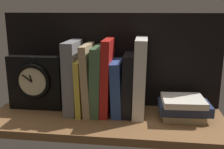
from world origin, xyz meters
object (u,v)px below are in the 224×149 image
(book_black_skeptic, at_px, (128,84))
(book_stack_side, at_px, (183,108))
(book_white_catcher, at_px, (140,77))
(book_blue_modern, at_px, (117,87))
(framed_clock, at_px, (35,82))
(book_green_romantic, at_px, (98,80))
(book_red_requiem, at_px, (108,77))
(book_gray_chess, at_px, (73,77))
(book_yellow_seinlanguage, at_px, (82,85))
(book_tan_shortstories, at_px, (89,79))

(book_black_skeptic, xyz_separation_m, book_stack_side, (0.18, -0.02, -0.07))
(book_white_catcher, xyz_separation_m, book_stack_side, (0.15, -0.02, -0.09))
(book_blue_modern, relative_size, framed_clock, 0.95)
(book_green_romantic, relative_size, book_blue_modern, 1.26)
(book_green_romantic, distance_m, book_red_requiem, 0.04)
(book_black_skeptic, distance_m, framed_clock, 0.33)
(book_blue_modern, bearing_deg, book_gray_chess, 180.00)
(book_red_requiem, height_order, book_stack_side, book_red_requiem)
(book_gray_chess, relative_size, book_red_requiem, 0.97)
(book_yellow_seinlanguage, distance_m, book_stack_side, 0.35)
(book_white_catcher, bearing_deg, book_red_requiem, 180.00)
(book_red_requiem, xyz_separation_m, book_black_skeptic, (0.07, 0.00, -0.02))
(framed_clock, bearing_deg, book_yellow_seinlanguage, -0.92)
(book_white_catcher, bearing_deg, book_gray_chess, 180.00)
(book_tan_shortstories, bearing_deg, book_stack_side, -3.75)
(book_green_romantic, distance_m, book_stack_side, 0.30)
(book_gray_chess, xyz_separation_m, book_green_romantic, (0.09, 0.00, -0.01))
(book_black_skeptic, relative_size, framed_clock, 1.08)
(book_blue_modern, bearing_deg, book_red_requiem, 180.00)
(book_gray_chess, bearing_deg, book_green_romantic, 0.00)
(book_yellow_seinlanguage, distance_m, book_black_skeptic, 0.16)
(book_tan_shortstories, relative_size, book_green_romantic, 1.03)
(book_blue_modern, bearing_deg, book_black_skeptic, 0.00)
(book_red_requiem, xyz_separation_m, framed_clock, (-0.26, 0.00, -0.03))
(book_green_romantic, height_order, framed_clock, book_green_romantic)
(book_red_requiem, bearing_deg, book_blue_modern, 0.00)
(book_tan_shortstories, xyz_separation_m, book_stack_side, (0.32, -0.02, -0.08))
(book_yellow_seinlanguage, relative_size, book_red_requiem, 0.73)
(book_white_catcher, bearing_deg, book_yellow_seinlanguage, 180.00)
(book_gray_chess, height_order, book_green_romantic, book_gray_chess)
(book_white_catcher, bearing_deg, book_stack_side, -8.22)
(book_green_romantic, bearing_deg, framed_clock, 179.31)
(book_gray_chess, height_order, book_black_skeptic, book_gray_chess)
(book_yellow_seinlanguage, xyz_separation_m, book_tan_shortstories, (0.02, 0.00, 0.02))
(framed_clock, bearing_deg, book_gray_chess, -1.12)
(book_green_romantic, height_order, book_stack_side, book_green_romantic)
(book_black_skeptic, height_order, book_white_catcher, book_white_catcher)
(book_blue_modern, height_order, book_stack_side, book_blue_modern)
(book_tan_shortstories, height_order, book_red_requiem, book_red_requiem)
(book_gray_chess, bearing_deg, book_blue_modern, 0.00)
(book_gray_chess, height_order, framed_clock, book_gray_chess)
(book_gray_chess, height_order, book_white_catcher, book_white_catcher)
(book_gray_chess, height_order, book_blue_modern, book_gray_chess)
(book_yellow_seinlanguage, xyz_separation_m, book_white_catcher, (0.20, 0.00, 0.04))
(book_tan_shortstories, bearing_deg, book_gray_chess, 180.00)
(book_red_requiem, height_order, framed_clock, book_red_requiem)
(book_blue_modern, relative_size, book_black_skeptic, 0.88)
(book_tan_shortstories, height_order, book_white_catcher, book_white_catcher)
(book_gray_chess, xyz_separation_m, book_stack_side, (0.37, -0.02, -0.09))
(book_tan_shortstories, bearing_deg, framed_clock, 179.19)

